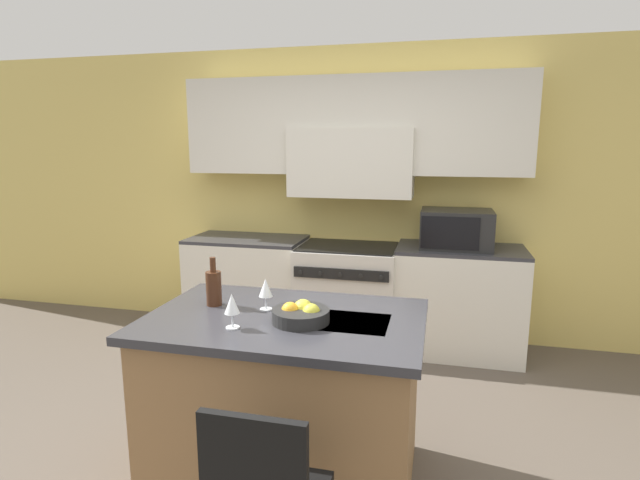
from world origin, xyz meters
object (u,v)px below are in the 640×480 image
(range_stove, at_px, (348,295))
(wine_bottle, at_px, (214,287))
(microwave, at_px, (456,229))
(wine_glass_near, at_px, (232,305))
(wine_glass_far, at_px, (266,289))
(fruit_bowl, at_px, (301,314))

(range_stove, xyz_separation_m, wine_bottle, (-0.41, -1.87, 0.58))
(microwave, bearing_deg, range_stove, -178.85)
(range_stove, distance_m, wine_glass_near, 2.26)
(wine_glass_near, xyz_separation_m, wine_glass_far, (0.07, 0.30, 0.00))
(fruit_bowl, bearing_deg, wine_bottle, 165.35)
(range_stove, height_order, wine_bottle, wine_bottle)
(microwave, bearing_deg, wine_bottle, -125.48)
(range_stove, relative_size, wine_bottle, 3.35)
(wine_glass_far, bearing_deg, wine_bottle, 178.22)
(range_stove, xyz_separation_m, wine_glass_far, (-0.11, -1.88, 0.59))
(range_stove, height_order, wine_glass_far, wine_glass_far)
(range_stove, xyz_separation_m, wine_glass_near, (-0.17, -2.18, 0.59))
(microwave, xyz_separation_m, fruit_bowl, (-0.80, -2.03, -0.13))
(wine_bottle, xyz_separation_m, fruit_bowl, (0.54, -0.14, -0.06))
(wine_bottle, xyz_separation_m, wine_glass_near, (0.24, -0.31, 0.01))
(wine_glass_far, relative_size, fruit_bowl, 0.60)
(range_stove, xyz_separation_m, microwave, (0.93, 0.02, 0.65))
(fruit_bowl, bearing_deg, range_stove, 93.69)
(wine_bottle, bearing_deg, wine_glass_near, -51.69)
(range_stove, xyz_separation_m, fruit_bowl, (0.13, -2.01, 0.51))
(microwave, xyz_separation_m, wine_glass_near, (-1.10, -2.20, -0.06))
(microwave, height_order, wine_glass_far, microwave)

